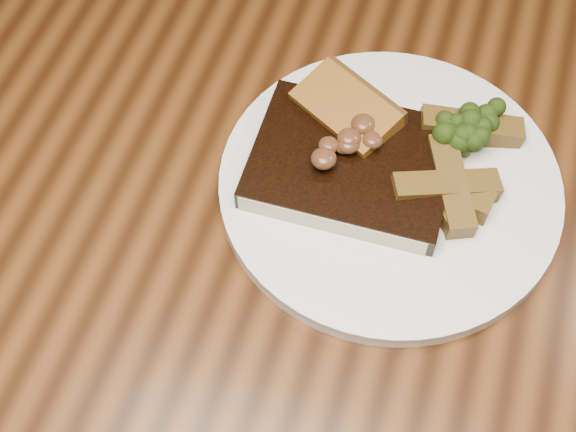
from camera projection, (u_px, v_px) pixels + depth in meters
name	position (u px, v px, depth m)	size (l,w,h in m)	color
dining_table	(298.00, 270.00, 0.80)	(1.60, 0.90, 0.75)	#502910
plate	(389.00, 186.00, 0.73)	(0.31, 0.31, 0.01)	white
steak	(351.00, 165.00, 0.72)	(0.18, 0.14, 0.03)	black
steak_bone	(333.00, 222.00, 0.70)	(0.17, 0.02, 0.02)	beige
mushroom_pile	(350.00, 139.00, 0.70)	(0.07, 0.07, 0.03)	#532E1A
garlic_bread	(345.00, 123.00, 0.75)	(0.10, 0.05, 0.02)	#995D1B
potato_wedges	(476.00, 182.00, 0.71)	(0.12, 0.12, 0.02)	brown
broccoli_cluster	(468.00, 133.00, 0.73)	(0.06, 0.06, 0.04)	#23350C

